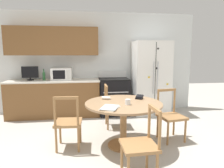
{
  "coord_description": "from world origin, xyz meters",
  "views": [
    {
      "loc": [
        -0.33,
        -2.68,
        1.54
      ],
      "look_at": [
        0.18,
        1.15,
        0.95
      ],
      "focal_mm": 32.0,
      "sensor_mm": 36.0,
      "label": 1
    }
  ],
  "objects": [
    {
      "name": "counter_bottle",
      "position": [
        -1.34,
        2.35,
        1.0
      ],
      "size": [
        0.07,
        0.07,
        0.27
      ],
      "color": "#2D6B38",
      "rests_on": "kitchen_counter"
    },
    {
      "name": "dining_chair_right",
      "position": [
        1.17,
        0.59,
        0.43
      ],
      "size": [
        0.48,
        0.48,
        0.9
      ],
      "rotation": [
        0.0,
        0.0,
        3.3
      ],
      "color": "#9E7042",
      "rests_on": "ground_plane"
    },
    {
      "name": "kitchen_counter",
      "position": [
        -1.1,
        2.29,
        0.45
      ],
      "size": [
        2.22,
        0.64,
        0.9
      ],
      "color": "brown",
      "rests_on": "ground_plane"
    },
    {
      "name": "dining_chair_left",
      "position": [
        -0.62,
        0.47,
        0.43
      ],
      "size": [
        0.44,
        0.44,
        0.9
      ],
      "rotation": [
        0.0,
        0.0,
        6.22
      ],
      "color": "#9E7042",
      "rests_on": "ground_plane"
    },
    {
      "name": "dining_table",
      "position": [
        0.28,
        0.44,
        0.61
      ],
      "size": [
        1.26,
        1.26,
        0.75
      ],
      "color": "#997551",
      "rests_on": "ground_plane"
    },
    {
      "name": "mail_stack",
      "position": [
        0.01,
        0.11,
        0.76
      ],
      "size": [
        0.34,
        0.37,
        0.02
      ],
      "color": "white",
      "rests_on": "dining_table"
    },
    {
      "name": "folded_napkin",
      "position": [
        0.02,
        0.71,
        0.77
      ],
      "size": [
        0.16,
        0.09,
        0.05
      ],
      "color": "silver",
      "rests_on": "dining_table"
    },
    {
      "name": "candle_glass",
      "position": [
        0.32,
        0.3,
        0.79
      ],
      "size": [
        0.08,
        0.08,
        0.09
      ],
      "color": "silver",
      "rests_on": "dining_table"
    },
    {
      "name": "dining_chair_far",
      "position": [
        0.24,
        1.34,
        0.43
      ],
      "size": [
        0.42,
        0.42,
        0.9
      ],
      "rotation": [
        0.0,
        0.0,
        4.71
      ],
      "color": "#9E7042",
      "rests_on": "ground_plane"
    },
    {
      "name": "oven_range",
      "position": [
        0.38,
        2.26,
        0.47
      ],
      "size": [
        0.73,
        0.68,
        1.08
      ],
      "color": "black",
      "rests_on": "ground_plane"
    },
    {
      "name": "countertop_tv",
      "position": [
        -1.66,
        2.35,
        1.08
      ],
      "size": [
        0.39,
        0.16,
        0.34
      ],
      "color": "black",
      "rests_on": "kitchen_counter"
    },
    {
      "name": "wallet",
      "position": [
        0.61,
        0.67,
        0.77
      ],
      "size": [
        0.17,
        0.17,
        0.07
      ],
      "color": "black",
      "rests_on": "dining_table"
    },
    {
      "name": "back_wall",
      "position": [
        -0.3,
        2.59,
        1.45
      ],
      "size": [
        5.2,
        0.44,
        2.6
      ],
      "color": "silver",
      "rests_on": "ground_plane"
    },
    {
      "name": "refrigerator",
      "position": [
        1.33,
        2.23,
        0.92
      ],
      "size": [
        0.89,
        0.73,
        1.85
      ],
      "color": "white",
      "rests_on": "ground_plane"
    },
    {
      "name": "ground_plane",
      "position": [
        0.0,
        0.0,
        0.0
      ],
      "size": [
        14.0,
        14.0,
        0.0
      ],
      "primitive_type": "plane",
      "color": "#B2ADA3"
    },
    {
      "name": "microwave",
      "position": [
        -0.91,
        2.3,
        1.05
      ],
      "size": [
        0.49,
        0.35,
        0.3
      ],
      "color": "white",
      "rests_on": "kitchen_counter"
    },
    {
      "name": "dining_chair_near",
      "position": [
        0.33,
        -0.46,
        0.43
      ],
      "size": [
        0.43,
        0.43,
        0.9
      ],
      "rotation": [
        0.0,
        0.0,
        1.61
      ],
      "color": "#9E7042",
      "rests_on": "ground_plane"
    }
  ]
}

